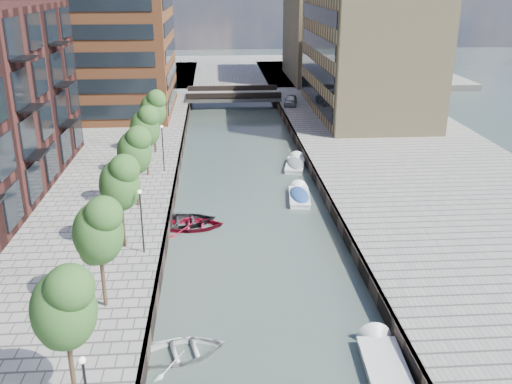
{
  "coord_description": "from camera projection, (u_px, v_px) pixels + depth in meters",
  "views": [
    {
      "loc": [
        -2.58,
        -8.11,
        16.87
      ],
      "look_at": [
        0.0,
        27.44,
        3.5
      ],
      "focal_mm": 40.0,
      "sensor_mm": 36.0,
      "label": 1
    }
  ],
  "objects": [
    {
      "name": "water",
      "position": [
        246.0,
        179.0,
        51.03
      ],
      "size": [
        300.0,
        300.0,
        0.0
      ],
      "primitive_type": "plane",
      "color": "#38473F",
      "rests_on": "ground"
    },
    {
      "name": "quay_right",
      "position": [
        421.0,
        170.0,
        51.94
      ],
      "size": [
        20.0,
        140.0,
        1.0
      ],
      "primitive_type": "cube",
      "color": "gray",
      "rests_on": "ground"
    },
    {
      "name": "quay_wall_left",
      "position": [
        177.0,
        176.0,
        50.44
      ],
      "size": [
        0.25,
        140.0,
        1.0
      ],
      "primitive_type": "cube",
      "color": "#332823",
      "rests_on": "ground"
    },
    {
      "name": "quay_wall_right",
      "position": [
        313.0,
        173.0,
        51.27
      ],
      "size": [
        0.25,
        140.0,
        1.0
      ],
      "primitive_type": "cube",
      "color": "#332823",
      "rests_on": "ground"
    },
    {
      "name": "far_closure",
      "position": [
        228.0,
        72.0,
        106.88
      ],
      "size": [
        80.0,
        40.0,
        1.0
      ],
      "primitive_type": "cube",
      "color": "gray",
      "rests_on": "ground"
    },
    {
      "name": "tan_block_near",
      "position": [
        366.0,
        56.0,
        69.85
      ],
      "size": [
        12.0,
        25.0,
        14.0
      ],
      "primitive_type": "cube",
      "color": "tan",
      "rests_on": "quay_right"
    },
    {
      "name": "tan_block_far",
      "position": [
        326.0,
        30.0,
        93.78
      ],
      "size": [
        12.0,
        20.0,
        16.0
      ],
      "primitive_type": "cube",
      "color": "tan",
      "rests_on": "quay_right"
    },
    {
      "name": "bridge",
      "position": [
        233.0,
        96.0,
        80.42
      ],
      "size": [
        13.0,
        6.0,
        1.3
      ],
      "color": "gray",
      "rests_on": "ground"
    },
    {
      "name": "tree_1",
      "position": [
        63.0,
        305.0,
        21.51
      ],
      "size": [
        2.5,
        2.5,
        5.95
      ],
      "color": "#382619",
      "rests_on": "quay_left"
    },
    {
      "name": "tree_2",
      "position": [
        98.0,
        229.0,
        28.04
      ],
      "size": [
        2.5,
        2.5,
        5.95
      ],
      "color": "#382619",
      "rests_on": "quay_left"
    },
    {
      "name": "tree_3",
      "position": [
        119.0,
        182.0,
        34.58
      ],
      "size": [
        2.5,
        2.5,
        5.95
      ],
      "color": "#382619",
      "rests_on": "quay_left"
    },
    {
      "name": "tree_4",
      "position": [
        134.0,
        149.0,
        41.12
      ],
      "size": [
        2.5,
        2.5,
        5.95
      ],
      "color": "#382619",
      "rests_on": "quay_left"
    },
    {
      "name": "tree_5",
      "position": [
        145.0,
        126.0,
        47.65
      ],
      "size": [
        2.5,
        2.5,
        5.95
      ],
      "color": "#382619",
      "rests_on": "quay_left"
    },
    {
      "name": "tree_6",
      "position": [
        153.0,
        108.0,
        54.19
      ],
      "size": [
        2.5,
        2.5,
        5.95
      ],
      "color": "#382619",
      "rests_on": "quay_left"
    },
    {
      "name": "lamp_1",
      "position": [
        141.0,
        215.0,
        34.37
      ],
      "size": [
        0.24,
        0.24,
        4.12
      ],
      "color": "black",
      "rests_on": "quay_left"
    },
    {
      "name": "lamp_2",
      "position": [
        163.0,
        143.0,
        49.31
      ],
      "size": [
        0.24,
        0.24,
        4.12
      ],
      "color": "black",
      "rests_on": "quay_left"
    },
    {
      "name": "sloop_2",
      "position": [
        192.0,
        228.0,
        41.07
      ],
      "size": [
        4.52,
        3.23,
        0.94
      ],
      "primitive_type": "imported",
      "rotation": [
        0.0,
        0.0,
        1.57
      ],
      "color": "maroon",
      "rests_on": "ground"
    },
    {
      "name": "sloop_3",
      "position": [
        181.0,
        356.0,
        27.18
      ],
      "size": [
        5.08,
        4.16,
        0.92
      ],
      "primitive_type": "imported",
      "rotation": [
        0.0,
        0.0,
        1.82
      ],
      "color": "silver",
      "rests_on": "ground"
    },
    {
      "name": "sloop_4",
      "position": [
        182.0,
        225.0,
        41.65
      ],
      "size": [
        5.47,
        4.23,
        1.04
      ],
      "primitive_type": "imported",
      "rotation": [
        0.0,
        0.0,
        1.7
      ],
      "color": "black",
      "rests_on": "ground"
    },
    {
      "name": "motorboat_2",
      "position": [
        383.0,
        365.0,
        26.34
      ],
      "size": [
        2.16,
        5.5,
        1.8
      ],
      "color": "silver",
      "rests_on": "ground"
    },
    {
      "name": "motorboat_3",
      "position": [
        299.0,
        196.0,
        46.71
      ],
      "size": [
        2.05,
        4.8,
        1.55
      ],
      "color": "white",
      "rests_on": "ground"
    },
    {
      "name": "motorboat_4",
      "position": [
        295.0,
        164.0,
        54.63
      ],
      "size": [
        2.58,
        5.04,
        1.6
      ],
      "color": "white",
      "rests_on": "ground"
    },
    {
      "name": "car",
      "position": [
        291.0,
        100.0,
        76.01
      ],
      "size": [
        2.38,
        4.23,
        1.36
      ],
      "primitive_type": "imported",
      "rotation": [
        0.0,
        0.0,
        -0.2
      ],
      "color": "#999A9D",
      "rests_on": "quay_right"
    }
  ]
}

